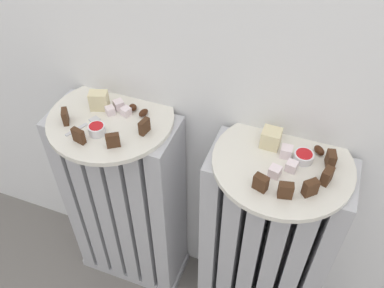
{
  "coord_description": "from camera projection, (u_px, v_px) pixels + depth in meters",
  "views": [
    {
      "loc": [
        0.24,
        -0.37,
        1.33
      ],
      "look_at": [
        0.0,
        0.28,
        0.66
      ],
      "focal_mm": 38.66,
      "sensor_mm": 36.0,
      "label": 1
    }
  ],
  "objects": [
    {
      "name": "radiator_left",
      "position": [
        127.0,
        205.0,
        1.25
      ],
      "size": [
        0.34,
        0.15,
        0.67
      ],
      "color": "#B2B2B7",
      "rests_on": "ground_plane"
    },
    {
      "name": "radiator_right",
      "position": [
        264.0,
        248.0,
        1.14
      ],
      "size": [
        0.34,
        0.15,
        0.67
      ],
      "color": "#B2B2B7",
      "rests_on": "ground_plane"
    },
    {
      "name": "plate_left",
      "position": [
        111.0,
        119.0,
        1.01
      ],
      "size": [
        0.31,
        0.31,
        0.01
      ],
      "primitive_type": "cylinder",
      "color": "silver",
      "rests_on": "radiator_left"
    },
    {
      "name": "plate_right",
      "position": [
        283.0,
        163.0,
        0.9
      ],
      "size": [
        0.31,
        0.31,
        0.01
      ],
      "primitive_type": "cylinder",
      "color": "silver",
      "rests_on": "radiator_right"
    },
    {
      "name": "dark_cake_slice_left_0",
      "position": [
        65.0,
        117.0,
        0.98
      ],
      "size": [
        0.03,
        0.03,
        0.04
      ],
      "primitive_type": "cube",
      "rotation": [
        0.0,
        0.0,
        -1.02
      ],
      "color": "#472B19",
      "rests_on": "plate_left"
    },
    {
      "name": "dark_cake_slice_left_1",
      "position": [
        79.0,
        136.0,
        0.93
      ],
      "size": [
        0.03,
        0.02,
        0.04
      ],
      "primitive_type": "cube",
      "rotation": [
        0.0,
        0.0,
        -0.22
      ],
      "color": "#472B19",
      "rests_on": "plate_left"
    },
    {
      "name": "dark_cake_slice_left_2",
      "position": [
        113.0,
        140.0,
        0.92
      ],
      "size": [
        0.03,
        0.03,
        0.04
      ],
      "primitive_type": "cube",
      "rotation": [
        0.0,
        0.0,
        0.57
      ],
      "color": "#472B19",
      "rests_on": "plate_left"
    },
    {
      "name": "dark_cake_slice_left_3",
      "position": [
        144.0,
        127.0,
        0.95
      ],
      "size": [
        0.02,
        0.03,
        0.04
      ],
      "primitive_type": "cube",
      "rotation": [
        0.0,
        0.0,
        1.37
      ],
      "color": "#472B19",
      "rests_on": "plate_left"
    },
    {
      "name": "marble_cake_slice_left_0",
      "position": [
        99.0,
        100.0,
        1.01
      ],
      "size": [
        0.05,
        0.04,
        0.05
      ],
      "primitive_type": "cube",
      "rotation": [
        0.0,
        0.0,
        0.33
      ],
      "color": "beige",
      "rests_on": "plate_left"
    },
    {
      "name": "turkish_delight_left_0",
      "position": [
        110.0,
        111.0,
        1.0
      ],
      "size": [
        0.03,
        0.03,
        0.02
      ],
      "primitive_type": "cube",
      "rotation": [
        0.0,
        0.0,
        0.86
      ],
      "color": "white",
      "rests_on": "plate_left"
    },
    {
      "name": "turkish_delight_left_1",
      "position": [
        126.0,
        111.0,
        1.0
      ],
      "size": [
        0.03,
        0.03,
        0.02
      ],
      "primitive_type": "cube",
      "rotation": [
        0.0,
        0.0,
        1.2
      ],
      "color": "white",
      "rests_on": "plate_left"
    },
    {
      "name": "turkish_delight_left_2",
      "position": [
        119.0,
        105.0,
        1.02
      ],
      "size": [
        0.03,
        0.03,
        0.02
      ],
      "primitive_type": "cube",
      "rotation": [
        0.0,
        0.0,
        0.89
      ],
      "color": "white",
      "rests_on": "plate_left"
    },
    {
      "name": "medjool_date_left_0",
      "position": [
        100.0,
        96.0,
        1.05
      ],
      "size": [
        0.02,
        0.03,
        0.01
      ],
      "primitive_type": "ellipsoid",
      "rotation": [
        0.0,
        0.0,
        1.97
      ],
      "color": "#3D1E0F",
      "rests_on": "plate_left"
    },
    {
      "name": "medjool_date_left_1",
      "position": [
        133.0,
        107.0,
        1.02
      ],
      "size": [
        0.03,
        0.03,
        0.02
      ],
      "primitive_type": "ellipsoid",
      "rotation": [
        0.0,
        0.0,
        2.47
      ],
      "color": "#3D1E0F",
      "rests_on": "plate_left"
    },
    {
      "name": "medjool_date_left_2",
      "position": [
        143.0,
        113.0,
        1.0
      ],
      "size": [
        0.02,
        0.03,
        0.02
      ],
      "primitive_type": "ellipsoid",
      "rotation": [
        0.0,
        0.0,
        1.24
      ],
      "color": "#3D1E0F",
      "rests_on": "plate_left"
    },
    {
      "name": "jam_bowl_left",
      "position": [
        97.0,
        129.0,
        0.95
      ],
      "size": [
        0.04,
        0.04,
        0.02
      ],
      "color": "white",
      "rests_on": "plate_left"
    },
    {
      "name": "dark_cake_slice_right_0",
      "position": [
        261.0,
        183.0,
        0.83
      ],
      "size": [
        0.03,
        0.03,
        0.04
      ],
      "primitive_type": "cube",
      "rotation": [
        0.0,
        0.0,
        -0.3
      ],
      "color": "#472B19",
      "rests_on": "plate_right"
    },
    {
      "name": "dark_cake_slice_right_1",
      "position": [
        286.0,
        190.0,
        0.81
      ],
      "size": [
        0.03,
        0.02,
        0.04
      ],
      "primitive_type": "cube",
      "rotation": [
        0.0,
        0.0,
        0.22
      ],
      "color": "#472B19",
      "rests_on": "plate_right"
    },
    {
      "name": "dark_cake_slice_right_2",
      "position": [
        310.0,
        188.0,
        0.82
      ],
      "size": [
        0.03,
        0.03,
        0.04
      ],
      "primitive_type": "cube",
      "rotation": [
        0.0,
        0.0,
        0.75
      ],
      "color": "#472B19",
      "rests_on": "plate_right"
    },
    {
      "name": "dark_cake_slice_right_3",
      "position": [
        327.0,
        176.0,
        0.84
      ],
      "size": [
        0.02,
        0.03,
        0.04
      ],
      "primitive_type": "cube",
      "rotation": [
        0.0,
        0.0,
        1.28
      ],
      "color": "#472B19",
      "rests_on": "plate_right"
    },
    {
      "name": "dark_cake_slice_right_4",
      "position": [
        331.0,
        159.0,
        0.88
      ],
      "size": [
        0.02,
        0.03,
        0.04
      ],
      "primitive_type": "cube",
      "rotation": [
        0.0,
        0.0,
        1.81
      ],
      "color": "#472B19",
      "rests_on": "plate_right"
    },
    {
      "name": "marble_cake_slice_right_0",
      "position": [
        271.0,
        138.0,
        0.92
      ],
      "size": [
        0.04,
        0.04,
        0.04
      ],
      "primitive_type": "cube",
      "rotation": [
        0.0,
        0.0,
        -0.02
      ],
      "color": "beige",
      "rests_on": "plate_right"
    },
    {
      "name": "turkish_delight_right_0",
      "position": [
        292.0,
        166.0,
        0.87
      ],
      "size": [
        0.03,
        0.03,
        0.02
      ],
      "primitive_type": "cube",
      "rotation": [
        0.0,
        0.0,
        1.4
      ],
      "color": "white",
      "rests_on": "plate_right"
    },
    {
      "name": "turkish_delight_right_1",
      "position": [
        275.0,
        172.0,
        0.86
      ],
      "size": [
        0.03,
        0.03,
        0.02
      ],
      "primitive_type": "cube",
      "rotation": [
        0.0,
        0.0,
        1.36
      ],
      "color": "white",
      "rests_on": "plate_right"
    },
    {
      "name": "turkish_delight_right_2",
      "position": [
        286.0,
        152.0,
        0.9
      ],
      "size": [
        0.03,
        0.03,
        0.02
      ],
      "primitive_type": "cube",
      "rotation": [
        0.0,
        0.0,
        0.04
      ],
      "color": "white",
      "rests_on": "plate_right"
    },
    {
      "name": "medjool_date_right_0",
      "position": [
        281.0,
        129.0,
        0.96
      ],
      "size": [
        0.02,
        0.03,
        0.02
      ],
      "primitive_type": "ellipsoid",
      "rotation": [
        0.0,
        0.0,
        1.29
      ],
      "color": "#3D1E0F",
      "rests_on": "plate_right"
    },
    {
      "name": "medjool_date_right_1",
      "position": [
        319.0,
        150.0,
        0.91
      ],
      "size": [
        0.03,
        0.03,
        0.02
      ],
      "primitive_type": "ellipsoid",
      "rotation": [
        0.0,
        0.0,
        2.34
      ],
      "color": "#3D1E0F",
      "rests_on": "plate_right"
    },
    {
      "name": "jam_bowl_right",
      "position": [
        304.0,
        157.0,
        0.89
      ],
      "size": [
        0.04,
        0.04,
        0.02
      ],
      "color": "white",
      "rests_on": "plate_right"
    },
    {
      "name": "fork",
      "position": [
        85.0,
        125.0,
        0.98
      ],
      "size": [
        0.05,
        0.09,
        0.0
      ],
      "color": "silver",
      "rests_on": "plate_left"
    }
  ]
}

